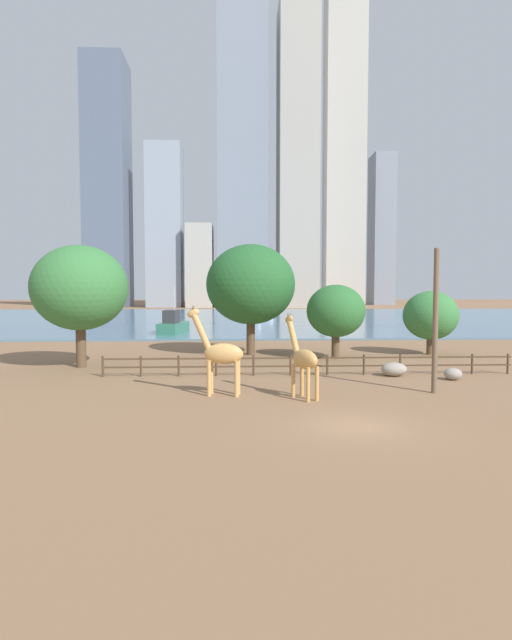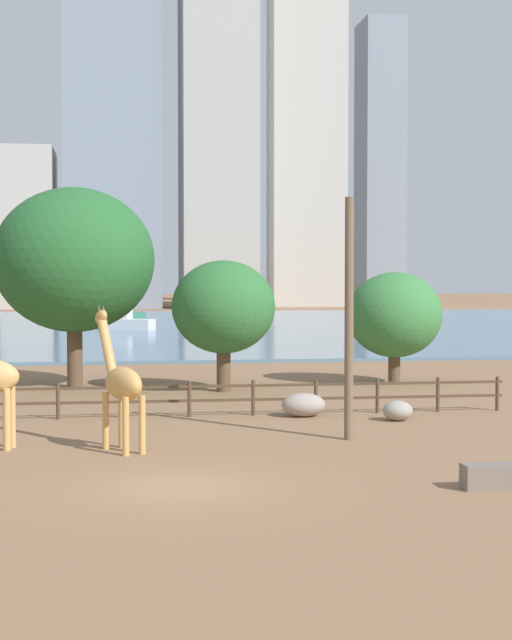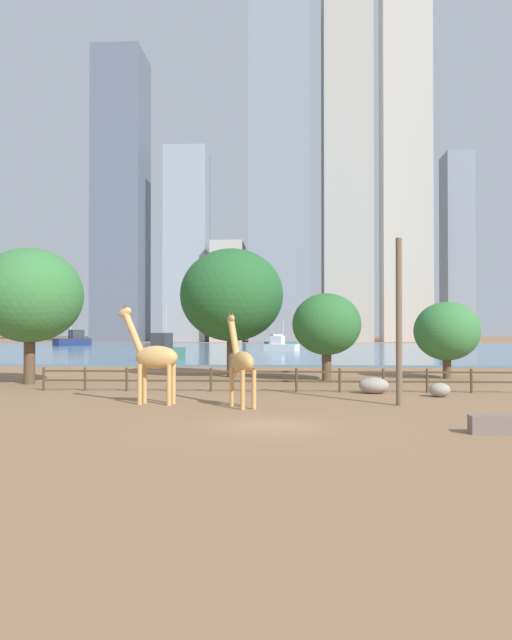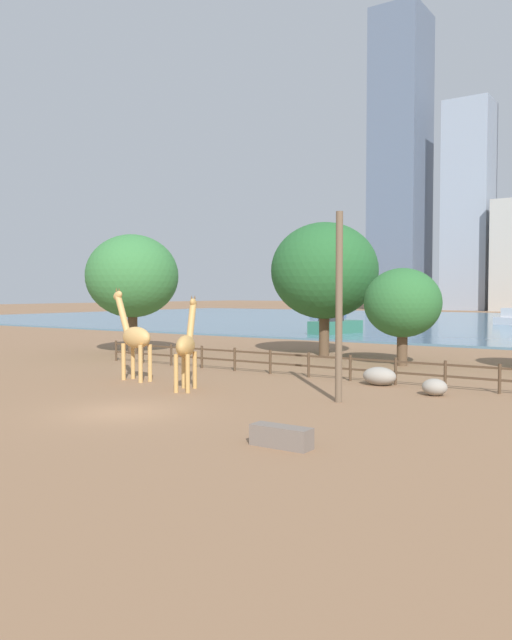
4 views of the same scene
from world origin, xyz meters
TOP-DOWN VIEW (x-y plane):
  - giraffe_tall at (-5.53, 6.17)m, footprint 3.02×1.13m
  - giraffe_companion at (-1.39, 5.26)m, footprint 1.69×2.72m
  - utility_pole at (5.67, 6.25)m, footprint 0.28×0.28m
  - boulder_near_fence at (8.34, 9.96)m, footprint 1.07×0.96m
  - boulder_by_pole at (5.23, 11.44)m, footprint 1.61×1.15m
  - feeding_trough at (7.58, -1.21)m, footprint 1.80×0.60m
  - enclosure_fence at (-0.03, 12.00)m, footprint 26.12×0.14m
  - tree_left_large at (-15.53, 16.00)m, footprint 6.58×6.58m
  - tree_center_broad at (-3.41, 22.34)m, footprint 7.39×7.39m
  - tree_right_tall at (3.21, 19.71)m, footprint 4.60×4.60m
  - boat_sailboat at (-41.10, 96.20)m, footprint 6.46×6.94m
  - boat_tug at (-12.19, 41.41)m, footprint 3.37×6.75m
  - skyline_block_left at (-27.13, 145.41)m, footprint 11.26×10.52m
  - skyline_block_right at (-45.45, 146.06)m, footprint 12.98×15.49m

SIDE VIEW (x-z plane):
  - feeding_trough at x=7.58m, z-range 0.00..0.60m
  - boulder_near_fence at x=8.34m, z-range 0.00..0.72m
  - boulder_by_pole at x=5.23m, z-range 0.00..0.86m
  - enclosure_fence at x=-0.03m, z-range 0.11..1.41m
  - boat_tug at x=-12.19m, z-range -1.73..4.07m
  - boat_sailboat at x=-41.10m, z-range -1.90..4.39m
  - giraffe_companion at x=-1.39m, z-range -0.13..4.13m
  - giraffe_tall at x=-5.53m, z-range -0.15..4.48m
  - tree_right_tall at x=3.21m, z-range 0.83..6.67m
  - utility_pole at x=5.67m, z-range 0.00..7.57m
  - tree_left_large at x=-15.53m, z-range 1.28..9.81m
  - tree_center_broad at x=-3.41m, z-range 1.26..10.48m
  - skyline_block_left at x=-27.13m, z-range 0.00..52.27m
  - skyline_block_right at x=-45.45m, z-range 0.00..79.03m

